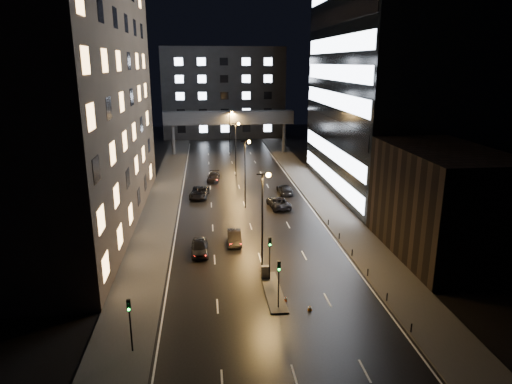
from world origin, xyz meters
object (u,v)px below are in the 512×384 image
car_away_c (199,193)px  car_toward_b (285,189)px  car_away_a (200,247)px  car_toward_a (278,202)px  utility_cabinet (265,272)px  car_away_d (214,177)px  car_away_b (234,237)px

car_away_c → car_toward_b: 13.95m
car_away_a → car_away_c: bearing=89.6°
car_toward_a → car_away_c: bearing=-35.5°
car_toward_b → utility_cabinet: size_ratio=4.10×
car_away_d → car_toward_b: bearing=-34.1°
car_away_d → car_toward_a: bearing=-55.1°
car_away_d → utility_cabinet: 40.00m
car_away_a → car_away_b: 4.96m
car_away_b → car_away_d: (-1.80, 30.05, 0.00)m
car_away_b → car_toward_b: 22.53m
car_away_d → car_toward_b: car_toward_b is taller
car_away_b → utility_cabinet: size_ratio=3.57×
car_away_c → car_away_d: bearing=83.4°
car_toward_a → car_toward_b: size_ratio=1.11×
car_away_a → car_away_c: 22.52m
car_toward_b → utility_cabinet: 30.95m
car_toward_a → utility_cabinet: car_toward_a is taller
car_toward_a → car_toward_b: (2.21, 7.17, -0.05)m
car_away_b → car_away_c: size_ratio=0.77×
car_away_d → car_toward_a: 19.22m
car_away_c → car_toward_b: (13.94, 0.64, -0.06)m
car_away_d → car_away_c: bearing=-97.4°
car_away_a → car_away_d: (2.29, 32.84, -0.05)m
car_away_b → car_toward_a: size_ratio=0.78×
car_toward_b → car_away_a: bearing=58.4°
car_away_b → car_away_a: bearing=-144.7°
car_away_b → car_toward_a: car_toward_a is taller
car_away_b → car_toward_a: bearing=61.6°
car_away_a → car_toward_a: 19.71m
car_away_b → car_toward_b: bearing=65.7°
car_away_a → car_toward_a: car_toward_a is taller
car_away_c → car_away_d: 10.62m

